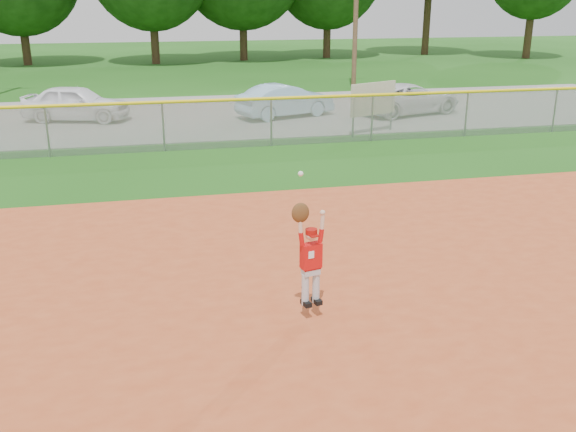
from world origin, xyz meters
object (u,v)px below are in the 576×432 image
(car_white_b, at_px, (409,99))
(sponsor_sign, at_px, (373,100))
(car_white_a, at_px, (76,103))
(car_blue, at_px, (285,101))
(ballplayer, at_px, (309,254))

(car_white_b, xyz_separation_m, sponsor_sign, (-2.73, -3.36, 0.53))
(car_white_b, bearing_deg, car_white_a, 68.04)
(car_blue, distance_m, ballplayer, 16.52)
(sponsor_sign, bearing_deg, car_blue, 120.78)
(car_white_a, relative_size, ballplayer, 1.94)
(sponsor_sign, bearing_deg, car_white_a, 155.27)
(car_blue, relative_size, ballplayer, 1.89)
(ballplayer, bearing_deg, sponsor_sign, 66.38)
(sponsor_sign, xyz_separation_m, ballplayer, (-5.45, -12.46, -0.13))
(car_blue, bearing_deg, sponsor_sign, -168.62)
(car_white_a, xyz_separation_m, sponsor_sign, (10.08, -4.64, 0.46))
(car_blue, height_order, ballplayer, ballplayer)
(sponsor_sign, bearing_deg, car_white_b, 50.98)
(car_white_a, distance_m, car_white_b, 12.87)
(car_white_a, bearing_deg, ballplayer, -148.79)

